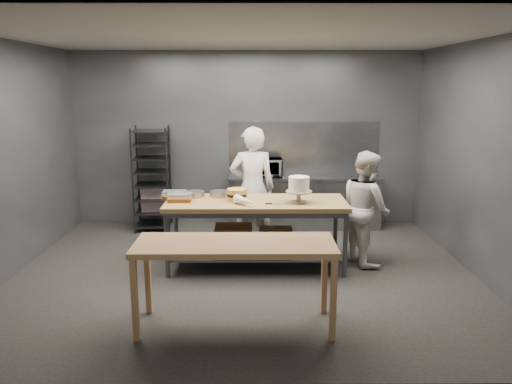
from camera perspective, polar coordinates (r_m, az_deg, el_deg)
ground at (r=6.67m, az=-1.34°, el=-9.22°), size 6.00×6.00×0.00m
back_wall at (r=8.76m, az=-1.10°, el=6.08°), size 6.00×0.04×3.00m
work_table at (r=6.74m, az=-0.21°, el=-3.86°), size 2.40×0.90×0.92m
near_counter at (r=5.02m, az=-2.43°, el=-6.71°), size 2.00×0.70×0.90m
back_counter at (r=8.67m, az=5.52°, el=-1.08°), size 2.60×0.60×0.90m
splashback_panel at (r=8.80m, az=5.45°, el=5.08°), size 2.60×0.02×0.90m
speed_rack at (r=8.63m, az=-11.79°, el=1.41°), size 0.65×0.70×1.75m
chef_behind at (r=7.41m, az=-0.42°, el=0.42°), size 0.70×0.48×1.84m
chef_right at (r=7.01m, az=12.43°, el=-1.75°), size 0.78×0.90×1.56m
microwave at (r=8.51m, az=1.16°, el=2.84°), size 0.54×0.37×0.30m
frosted_cake_stand at (r=6.51m, az=4.92°, el=0.70°), size 0.34×0.34×0.35m
layer_cake at (r=6.63m, az=-2.20°, el=-0.32°), size 0.26×0.26×0.16m
cake_pans at (r=6.91m, az=-5.53°, el=-0.22°), size 0.60×0.27×0.07m
piping_bag at (r=6.35m, az=-1.15°, el=-1.06°), size 0.34×0.36×0.12m
offset_spatula at (r=6.45m, az=2.23°, el=-1.37°), size 0.36×0.02×0.02m
pastry_clamshells at (r=6.74m, az=-9.00°, el=-0.46°), size 0.40×0.36×0.11m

